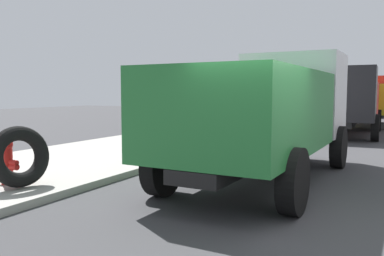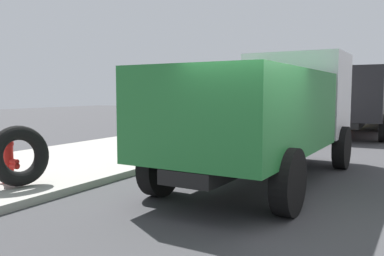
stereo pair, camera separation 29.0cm
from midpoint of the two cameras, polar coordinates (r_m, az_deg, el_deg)
The scene contains 7 objects.
ground_plane at distance 6.50m, azimuth 13.65°, elevation -12.71°, with size 80.00×80.00×0.00m, color #38383A.
sidewalk_curb at distance 10.26m, azimuth -24.20°, elevation -6.00°, with size 36.00×5.00×0.15m, color #99968E.
fire_hydrant at distance 8.81m, azimuth -23.94°, elevation -4.02°, with size 0.26×0.59×0.92m.
loose_tire at distance 8.35m, azimuth -22.50°, elevation -3.68°, with size 1.18×1.18×0.28m, color black.
dump_truck_green at distance 9.23m, azimuth 11.69°, elevation 2.77°, with size 7.06×2.93×3.00m.
dump_truck_red at distance 19.75m, azimuth 22.76°, elevation 3.68°, with size 7.05×2.92×3.00m.
dump_truck_yellow at distance 26.08m, azimuth 25.26°, elevation 3.84°, with size 7.04×2.88×3.00m.
Camera 2 is at (-5.90, -1.75, 1.97)m, focal length 37.40 mm.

